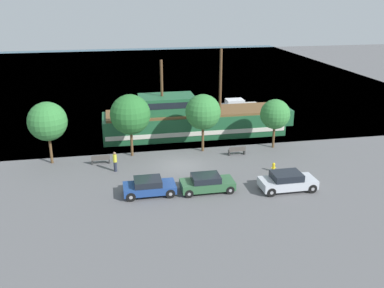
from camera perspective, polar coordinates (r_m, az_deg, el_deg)
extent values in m
plane|color=#5B5B5E|center=(37.88, -1.52, -2.85)|extent=(160.00, 160.00, 0.00)
plane|color=#33566B|center=(80.06, -6.85, 9.08)|extent=(80.00, 80.00, 0.00)
cube|color=#1E5633|center=(45.64, 0.22, 2.71)|extent=(19.04, 4.56, 2.38)
cube|color=silver|center=(45.74, 0.22, 2.28)|extent=(18.66, 4.64, 0.45)
cube|color=#1E5633|center=(48.46, 12.07, 3.72)|extent=(1.40, 2.51, 1.67)
cube|color=brown|center=(45.27, 0.23, 4.30)|extent=(18.27, 4.20, 0.25)
cube|color=#1E5633|center=(44.56, -3.39, 5.34)|extent=(5.71, 3.65, 1.74)
cube|color=black|center=(44.50, -3.40, 5.67)|extent=(5.43, 3.71, 0.63)
cylinder|color=#4C331E|center=(45.14, 3.83, 8.54)|extent=(0.28, 0.28, 6.39)
cylinder|color=#4C331E|center=(44.09, -4.06, 7.63)|extent=(0.28, 0.28, 5.43)
cube|color=#B7B2A8|center=(55.30, 6.11, 4.81)|extent=(5.53, 2.23, 0.87)
cube|color=silver|center=(54.98, 5.72, 5.58)|extent=(2.21, 1.74, 0.71)
cube|color=black|center=(55.17, 6.39, 5.61)|extent=(0.12, 1.56, 0.57)
cube|color=navy|center=(32.52, -5.69, -5.84)|extent=(3.91, 1.91, 0.56)
cube|color=black|center=(32.29, -5.92, -5.03)|extent=(2.03, 1.72, 0.47)
cylinder|color=black|center=(31.97, -2.90, -6.61)|extent=(0.71, 0.22, 0.71)
cylinder|color=gray|center=(31.97, -2.90, -6.61)|extent=(0.27, 0.25, 0.27)
cylinder|color=black|center=(33.52, -3.33, -5.33)|extent=(0.71, 0.22, 0.71)
cylinder|color=gray|center=(33.52, -3.33, -5.33)|extent=(0.27, 0.25, 0.27)
cylinder|color=black|center=(31.75, -8.16, -7.00)|extent=(0.71, 0.22, 0.71)
cylinder|color=gray|center=(31.75, -8.16, -7.00)|extent=(0.27, 0.25, 0.27)
cylinder|color=black|center=(33.30, -8.33, -5.69)|extent=(0.71, 0.22, 0.71)
cylinder|color=gray|center=(33.30, -8.33, -5.69)|extent=(0.27, 0.25, 0.27)
cube|color=#2D5B38|center=(32.92, 2.05, -5.41)|extent=(4.08, 1.83, 0.61)
cube|color=black|center=(32.67, 1.85, -4.57)|extent=(2.12, 1.65, 0.48)
cylinder|color=black|center=(32.66, 5.10, -6.13)|extent=(0.65, 0.22, 0.65)
cylinder|color=gray|center=(32.66, 5.10, -6.13)|extent=(0.25, 0.25, 0.25)
cylinder|color=black|center=(34.10, 4.33, -4.95)|extent=(0.65, 0.22, 0.65)
cylinder|color=gray|center=(34.10, 4.33, -4.95)|extent=(0.25, 0.25, 0.25)
cylinder|color=black|center=(31.99, -0.40, -6.63)|extent=(0.65, 0.22, 0.65)
cylinder|color=gray|center=(31.99, -0.40, -6.63)|extent=(0.25, 0.25, 0.25)
cylinder|color=black|center=(33.46, -0.93, -5.39)|extent=(0.65, 0.22, 0.65)
cylinder|color=gray|center=(33.46, -0.93, -5.39)|extent=(0.25, 0.25, 0.25)
cube|color=#B7BCC6|center=(33.88, 12.62, -5.06)|extent=(4.30, 1.92, 0.66)
cube|color=black|center=(33.60, 12.49, -4.17)|extent=(2.24, 1.73, 0.52)
cylinder|color=black|center=(33.95, 15.74, -5.74)|extent=(0.71, 0.22, 0.71)
cylinder|color=gray|center=(33.95, 15.74, -5.74)|extent=(0.27, 0.25, 0.27)
cylinder|color=black|center=(35.35, 14.51, -4.58)|extent=(0.71, 0.22, 0.71)
cylinder|color=gray|center=(35.35, 14.51, -4.58)|extent=(0.27, 0.25, 0.27)
cylinder|color=black|center=(32.66, 10.51, -6.35)|extent=(0.71, 0.22, 0.71)
cylinder|color=gray|center=(32.66, 10.51, -6.35)|extent=(0.27, 0.25, 0.27)
cylinder|color=black|center=(34.12, 9.47, -5.10)|extent=(0.71, 0.22, 0.71)
cylinder|color=gray|center=(34.12, 9.47, -5.10)|extent=(0.27, 0.25, 0.27)
cylinder|color=yellow|center=(37.21, 10.81, -3.17)|extent=(0.22, 0.22, 0.56)
sphere|color=yellow|center=(37.07, 10.84, -2.66)|extent=(0.25, 0.25, 0.25)
cylinder|color=yellow|center=(37.14, 10.58, -3.15)|extent=(0.10, 0.09, 0.09)
cylinder|color=yellow|center=(37.26, 11.04, -3.11)|extent=(0.10, 0.09, 0.09)
cube|color=#4C4742|center=(38.92, -12.09, -1.99)|extent=(1.61, 0.45, 0.05)
cube|color=#4C4742|center=(38.66, -12.12, -1.78)|extent=(1.61, 0.06, 0.40)
cube|color=#2D2D2D|center=(39.04, -13.16, -2.37)|extent=(0.12, 0.36, 0.40)
cube|color=#2D2D2D|center=(38.99, -10.98, -2.23)|extent=(0.12, 0.36, 0.40)
cube|color=#4C4742|center=(40.35, 5.99, -0.86)|extent=(1.59, 0.45, 0.05)
cube|color=#4C4742|center=(40.10, 6.08, -0.65)|extent=(1.59, 0.06, 0.40)
cube|color=#2D2D2D|center=(40.23, 4.98, -1.23)|extent=(0.12, 0.36, 0.40)
cube|color=#2D2D2D|center=(40.64, 6.97, -1.08)|extent=(0.12, 0.36, 0.40)
cylinder|color=#232838|center=(37.03, -10.18, -2.98)|extent=(0.27, 0.27, 0.86)
cylinder|color=gold|center=(36.75, -10.25, -1.89)|extent=(0.32, 0.32, 0.67)
sphere|color=#8C664C|center=(36.59, -10.30, -1.23)|extent=(0.23, 0.23, 0.23)
cylinder|color=brown|center=(39.95, -18.31, -0.78)|extent=(0.24, 0.24, 2.44)
sphere|color=#337A38|center=(39.15, -18.73, 2.88)|extent=(3.41, 3.41, 3.41)
cylinder|color=brown|center=(40.06, -8.04, 0.10)|extent=(0.24, 0.24, 2.43)
sphere|color=#286B2D|center=(39.23, -8.23, 3.92)|extent=(3.67, 3.67, 3.67)
cylinder|color=brown|center=(40.84, 1.45, 0.70)|extent=(0.24, 0.24, 2.46)
sphere|color=#337A38|center=(40.06, 1.48, 4.29)|extent=(3.34, 3.34, 3.34)
cylinder|color=brown|center=(42.57, 10.82, 0.93)|extent=(0.24, 0.24, 2.17)
sphere|color=#337A38|center=(41.90, 11.02, 3.92)|extent=(2.88, 2.88, 2.88)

